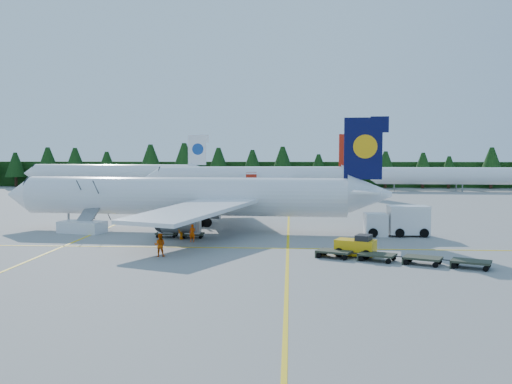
# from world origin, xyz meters

# --- Properties ---
(ground) EXTENTS (320.00, 320.00, 0.00)m
(ground) POSITION_xyz_m (0.00, 0.00, 0.00)
(ground) COLOR gray
(ground) RESTS_ON ground
(taxi_stripe_a) EXTENTS (0.25, 120.00, 0.01)m
(taxi_stripe_a) POSITION_xyz_m (-14.00, 20.00, 0.01)
(taxi_stripe_a) COLOR yellow
(taxi_stripe_a) RESTS_ON ground
(taxi_stripe_b) EXTENTS (0.25, 120.00, 0.01)m
(taxi_stripe_b) POSITION_xyz_m (6.00, 20.00, 0.01)
(taxi_stripe_b) COLOR yellow
(taxi_stripe_b) RESTS_ON ground
(taxi_stripe_cross) EXTENTS (80.00, 0.25, 0.01)m
(taxi_stripe_cross) POSITION_xyz_m (0.00, -6.00, 0.01)
(taxi_stripe_cross) COLOR yellow
(taxi_stripe_cross) RESTS_ON ground
(treeline_hedge) EXTENTS (220.00, 4.00, 6.00)m
(treeline_hedge) POSITION_xyz_m (0.00, 82.00, 3.00)
(treeline_hedge) COLOR black
(treeline_hedge) RESTS_ON ground
(airliner_navy) EXTENTS (40.98, 33.63, 11.91)m
(airliner_navy) POSITION_xyz_m (-5.84, 5.05, 3.58)
(airliner_navy) COLOR white
(airliner_navy) RESTS_ON ground
(airliner_red) EXTENTS (40.47, 33.20, 11.77)m
(airliner_red) POSITION_xyz_m (-1.92, 52.55, 3.54)
(airliner_red) COLOR white
(airliner_red) RESTS_ON ground
(airliner_far_left) EXTENTS (41.03, 6.28, 11.93)m
(airliner_far_left) POSITION_xyz_m (-33.63, 66.25, 3.74)
(airliner_far_left) COLOR white
(airliner_far_left) RESTS_ON ground
(airliner_far_right) EXTENTS (36.81, 4.40, 10.70)m
(airliner_far_right) POSITION_xyz_m (39.26, 68.15, 3.36)
(airliner_far_right) COLOR white
(airliner_far_right) RESTS_ON ground
(airstairs) EXTENTS (5.09, 6.91, 4.17)m
(airstairs) POSITION_xyz_m (-15.34, 2.68, 0.91)
(airstairs) COLOR white
(airstairs) RESTS_ON ground
(service_truck) EXTENTS (6.36, 2.52, 3.03)m
(service_truck) POSITION_xyz_m (16.85, 2.15, 1.50)
(service_truck) COLOR white
(service_truck) RESTS_ON ground
(baggage_tug) EXTENTS (3.52, 2.73, 1.67)m
(baggage_tug) POSITION_xyz_m (11.55, -9.36, 0.82)
(baggage_tug) COLOR yellow
(baggage_tug) RESTS_ON ground
(dolly_train) EXTENTS (12.71, 6.29, 0.16)m
(dolly_train) POSITION_xyz_m (14.52, -11.90, 0.51)
(dolly_train) COLOR #313728
(dolly_train) RESTS_ON ground
(uld_pair) EXTENTS (4.80, 2.09, 1.62)m
(uld_pair) POSITION_xyz_m (-4.65, -0.19, 1.09)
(uld_pair) COLOR #313728
(uld_pair) RESTS_ON ground
(crew_a) EXTENTS (0.66, 0.49, 1.66)m
(crew_a) POSITION_xyz_m (-2.96, -2.84, 0.83)
(crew_a) COLOR #FF4F05
(crew_a) RESTS_ON ground
(crew_b) EXTENTS (0.93, 0.74, 1.88)m
(crew_b) POSITION_xyz_m (-4.28, -10.46, 0.94)
(crew_b) COLOR #D64B04
(crew_b) RESTS_ON ground
(crew_c) EXTENTS (0.80, 0.96, 2.00)m
(crew_c) POSITION_xyz_m (-4.21, -1.40, 1.00)
(crew_c) COLOR orange
(crew_c) RESTS_ON ground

